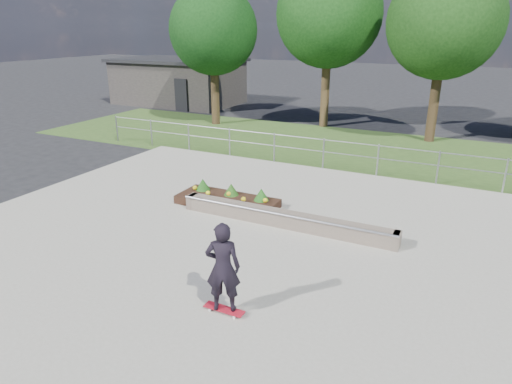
# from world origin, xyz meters

# --- Properties ---
(ground) EXTENTS (120.00, 120.00, 0.00)m
(ground) POSITION_xyz_m (0.00, 0.00, 0.00)
(ground) COLOR black
(ground) RESTS_ON ground
(grass_verge) EXTENTS (30.00, 8.00, 0.02)m
(grass_verge) POSITION_xyz_m (0.00, 11.00, 0.01)
(grass_verge) COLOR #2D481C
(grass_verge) RESTS_ON ground
(concrete_slab) EXTENTS (15.00, 15.00, 0.06)m
(concrete_slab) POSITION_xyz_m (0.00, 0.00, 0.03)
(concrete_slab) COLOR gray
(concrete_slab) RESTS_ON ground
(fence) EXTENTS (20.06, 0.06, 1.20)m
(fence) POSITION_xyz_m (0.00, 7.50, 0.77)
(fence) COLOR gray
(fence) RESTS_ON ground
(building) EXTENTS (8.40, 5.40, 3.00)m
(building) POSITION_xyz_m (-14.00, 18.00, 1.51)
(building) COLOR #2C2927
(building) RESTS_ON ground
(tree_far_left) EXTENTS (4.55, 4.55, 7.15)m
(tree_far_left) POSITION_xyz_m (-8.00, 13.00, 4.85)
(tree_far_left) COLOR #312213
(tree_far_left) RESTS_ON ground
(tree_mid_left) EXTENTS (5.25, 5.25, 8.25)m
(tree_mid_left) POSITION_xyz_m (-2.50, 15.00, 5.61)
(tree_mid_left) COLOR #372616
(tree_mid_left) RESTS_ON ground
(tree_mid_right) EXTENTS (4.90, 4.90, 7.70)m
(tree_mid_right) POSITION_xyz_m (3.00, 14.00, 5.23)
(tree_mid_right) COLOR black
(tree_mid_right) RESTS_ON ground
(grind_ledge) EXTENTS (6.00, 0.44, 0.43)m
(grind_ledge) POSITION_xyz_m (0.77, 2.02, 0.26)
(grind_ledge) COLOR brown
(grind_ledge) RESTS_ON concrete_slab
(planter_bed) EXTENTS (3.00, 1.20, 0.61)m
(planter_bed) POSITION_xyz_m (-1.32, 2.68, 0.24)
(planter_bed) COLOR black
(planter_bed) RESTS_ON concrete_slab
(skateboarder) EXTENTS (0.80, 0.62, 1.82)m
(skateboarder) POSITION_xyz_m (1.32, -2.07, 1.00)
(skateboarder) COLOR silver
(skateboarder) RESTS_ON concrete_slab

